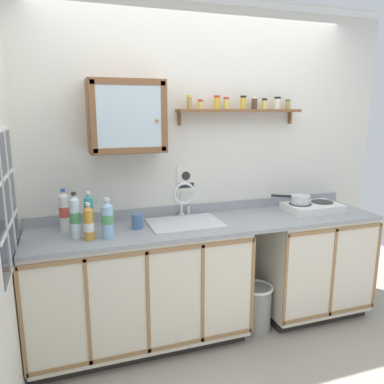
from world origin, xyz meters
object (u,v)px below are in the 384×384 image
(wall_cabinet, at_px, (126,116))
(trash_bin, at_px, (256,307))
(sink, at_px, (185,225))
(hot_plate_stove, at_px, (313,207))
(bottle_water_blue_0, at_px, (107,219))
(bottle_opaque_white_2, at_px, (64,212))
(warning_sign, at_px, (186,179))
(bottle_juice_amber_3, at_px, (89,223))
(bottle_water_clear_4, at_px, (75,217))
(bottle_detergent_teal_1, at_px, (89,214))
(mug, at_px, (138,221))
(saucepan, at_px, (300,199))

(wall_cabinet, bearing_deg, trash_bin, -15.47)
(sink, height_order, hot_plate_stove, sink)
(sink, xyz_separation_m, bottle_water_blue_0, (-0.60, -0.16, 0.14))
(sink, xyz_separation_m, hot_plate_stove, (1.14, -0.02, 0.05))
(bottle_opaque_white_2, xyz_separation_m, warning_sign, (0.95, 0.18, 0.14))
(hot_plate_stove, distance_m, bottle_juice_amber_3, 1.86)
(bottle_water_blue_0, relative_size, bottle_opaque_white_2, 0.88)
(bottle_water_clear_4, xyz_separation_m, warning_sign, (0.89, 0.34, 0.14))
(bottle_detergent_teal_1, bearing_deg, bottle_juice_amber_3, -94.73)
(sink, xyz_separation_m, mug, (-0.37, -0.02, 0.07))
(hot_plate_stove, height_order, trash_bin, hot_plate_stove)
(warning_sign, bearing_deg, mug, -150.03)
(bottle_juice_amber_3, distance_m, mug, 0.38)
(bottle_juice_amber_3, bearing_deg, sink, 12.27)
(bottle_opaque_white_2, relative_size, warning_sign, 1.37)
(warning_sign, xyz_separation_m, trash_bin, (0.47, -0.39, -1.02))
(wall_cabinet, bearing_deg, mug, -76.86)
(bottle_water_blue_0, xyz_separation_m, wall_cabinet, (0.20, 0.27, 0.67))
(bottle_opaque_white_2, bearing_deg, bottle_juice_amber_3, -56.46)
(wall_cabinet, bearing_deg, bottle_water_clear_4, -152.36)
(sink, height_order, bottle_water_blue_0, sink)
(sink, height_order, bottle_water_clear_4, bottle_water_clear_4)
(sink, height_order, bottle_detergent_teal_1, bottle_detergent_teal_1)
(saucepan, xyz_separation_m, bottle_water_clear_4, (-1.82, -0.10, 0.04))
(sink, distance_m, hot_plate_stove, 1.14)
(bottle_water_blue_0, xyz_separation_m, mug, (0.23, 0.14, -0.07))
(hot_plate_stove, bearing_deg, warning_sign, 165.73)
(sink, relative_size, bottle_water_clear_4, 1.72)
(saucepan, bearing_deg, bottle_detergent_teal_1, -179.85)
(bottle_water_blue_0, bearing_deg, warning_sign, 30.51)
(bottle_juice_amber_3, distance_m, warning_sign, 0.92)
(bottle_water_clear_4, bearing_deg, bottle_detergent_teal_1, 44.18)
(bottle_juice_amber_3, bearing_deg, mug, 21.87)
(bottle_water_clear_4, height_order, trash_bin, bottle_water_clear_4)
(warning_sign, bearing_deg, bottle_juice_amber_3, -153.41)
(sink, distance_m, bottle_water_clear_4, 0.82)
(hot_plate_stove, xyz_separation_m, bottle_water_clear_4, (-1.94, -0.07, 0.11))
(mug, xyz_separation_m, trash_bin, (0.93, -0.13, -0.78))
(hot_plate_stove, height_order, bottle_detergent_teal_1, bottle_detergent_teal_1)
(bottle_water_blue_0, xyz_separation_m, trash_bin, (1.16, 0.01, -0.86))
(saucepan, relative_size, bottle_water_blue_0, 1.06)
(warning_sign, bearing_deg, trash_bin, -39.80)
(hot_plate_stove, distance_m, bottle_water_clear_4, 1.94)
(bottle_water_blue_0, relative_size, wall_cabinet, 0.51)
(bottle_detergent_teal_1, xyz_separation_m, bottle_juice_amber_3, (-0.01, -0.16, -0.02))
(bottle_detergent_teal_1, xyz_separation_m, warning_sign, (0.79, 0.25, 0.16))
(sink, bearing_deg, bottle_water_blue_0, -165.36)
(mug, relative_size, wall_cabinet, 0.22)
(bottle_water_blue_0, xyz_separation_m, bottle_opaque_white_2, (-0.27, 0.22, 0.02))
(wall_cabinet, bearing_deg, warning_sign, 14.79)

